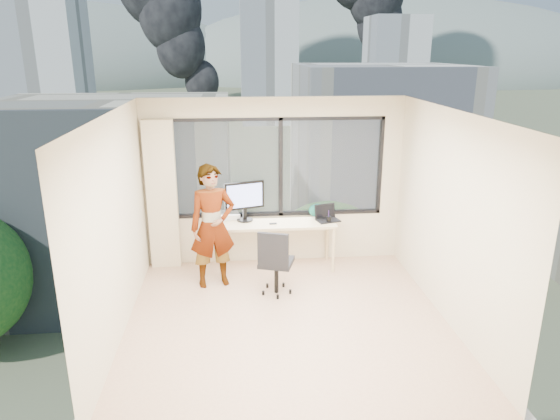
{
  "coord_description": "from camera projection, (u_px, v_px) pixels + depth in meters",
  "views": [
    {
      "loc": [
        -0.6,
        -5.67,
        3.28
      ],
      "look_at": [
        0.0,
        1.0,
        1.15
      ],
      "focal_mm": 32.61,
      "sensor_mm": 36.0,
      "label": 1
    }
  ],
  "objects": [
    {
      "name": "wall_front",
      "position": [
        313.0,
        304.0,
        4.13
      ],
      "size": [
        4.0,
        0.01,
        2.6
      ],
      "primitive_type": "cube",
      "color": "beige",
      "rests_on": "ground"
    },
    {
      "name": "game_console",
      "position": [
        228.0,
        215.0,
        7.94
      ],
      "size": [
        0.38,
        0.34,
        0.08
      ],
      "primitive_type": "cube",
      "rotation": [
        0.0,
        0.0,
        0.16
      ],
      "color": "white",
      "rests_on": "desk"
    },
    {
      "name": "ceiling",
      "position": [
        288.0,
        113.0,
        5.64
      ],
      "size": [
        4.0,
        4.0,
        0.01
      ],
      "primitive_type": "cube",
      "color": "white",
      "rests_on": "ground"
    },
    {
      "name": "tree_b",
      "position": [
        326.0,
        303.0,
        26.73
      ],
      "size": [
        7.6,
        7.6,
        9.0
      ],
      "primitive_type": null,
      "color": "#1A501E",
      "rests_on": "exterior_ground"
    },
    {
      "name": "exterior_ground",
      "position": [
        236.0,
        123.0,
        124.56
      ],
      "size": [
        400.0,
        400.0,
        0.04
      ],
      "primitive_type": "cube",
      "color": "#515B3D",
      "rests_on": "ground"
    },
    {
      "name": "pen_cup",
      "position": [
        329.0,
        219.0,
        7.74
      ],
      "size": [
        0.09,
        0.09,
        0.09
      ],
      "primitive_type": "cylinder",
      "rotation": [
        0.0,
        0.0,
        -0.23
      ],
      "color": "black",
      "rests_on": "desk"
    },
    {
      "name": "floor",
      "position": [
        287.0,
        320.0,
        6.42
      ],
      "size": [
        4.0,
        4.0,
        0.01
      ],
      "primitive_type": "cube",
      "color": "tan",
      "rests_on": "ground"
    },
    {
      "name": "far_tower_a",
      "position": [
        45.0,
        67.0,
        93.59
      ],
      "size": [
        14.0,
        14.0,
        28.0
      ],
      "primitive_type": "cube",
      "color": "silver",
      "rests_on": "exterior_ground"
    },
    {
      "name": "far_tower_b",
      "position": [
        268.0,
        59.0,
        120.71
      ],
      "size": [
        13.0,
        13.0,
        30.0
      ],
      "primitive_type": "cube",
      "color": "silver",
      "rests_on": "exterior_ground"
    },
    {
      "name": "chair",
      "position": [
        276.0,
        260.0,
        7.02
      ],
      "size": [
        0.63,
        0.63,
        0.98
      ],
      "primitive_type": null,
      "rotation": [
        0.0,
        0.0,
        -0.3
      ],
      "color": "black",
      "rests_on": "floor"
    },
    {
      "name": "handbag",
      "position": [
        317.0,
        210.0,
        7.99
      ],
      "size": [
        0.27,
        0.14,
        0.21
      ],
      "primitive_type": "ellipsoid",
      "rotation": [
        0.0,
        0.0,
        -0.01
      ],
      "color": "#0C493F",
      "rests_on": "desk"
    },
    {
      "name": "near_bldg_b",
      "position": [
        376.0,
        158.0,
        45.34
      ],
      "size": [
        14.0,
        13.0,
        16.0
      ],
      "primitive_type": "cube",
      "color": "silver",
      "rests_on": "exterior_ground"
    },
    {
      "name": "tree_c",
      "position": [
        470.0,
        182.0,
        49.01
      ],
      "size": [
        8.4,
        8.4,
        10.0
      ],
      "primitive_type": null,
      "color": "#1A501E",
      "rests_on": "exterior_ground"
    },
    {
      "name": "far_tower_d",
      "position": [
        23.0,
        72.0,
        144.55
      ],
      "size": [
        16.0,
        14.0,
        22.0
      ],
      "primitive_type": "cube",
      "color": "silver",
      "rests_on": "exterior_ground"
    },
    {
      "name": "window_wall",
      "position": [
        277.0,
        167.0,
        7.86
      ],
      "size": [
        3.3,
        0.16,
        1.55
      ],
      "primitive_type": null,
      "color": "black",
      "rests_on": "ground"
    },
    {
      "name": "desk",
      "position": [
        276.0,
        245.0,
        7.89
      ],
      "size": [
        1.8,
        0.6,
        0.75
      ],
      "primitive_type": "cube",
      "color": "beige",
      "rests_on": "floor"
    },
    {
      "name": "far_tower_c",
      "position": [
        394.0,
        65.0,
        143.48
      ],
      "size": [
        15.0,
        15.0,
        26.0
      ],
      "primitive_type": "cube",
      "color": "silver",
      "rests_on": "exterior_ground"
    },
    {
      "name": "hill_a",
      "position": [
        33.0,
        79.0,
        304.08
      ],
      "size": [
        288.0,
        216.0,
        90.0
      ],
      "primitive_type": "ellipsoid",
      "color": "slate",
      "rests_on": "exterior_ground"
    },
    {
      "name": "wall_left",
      "position": [
        115.0,
        228.0,
        5.86
      ],
      "size": [
        0.01,
        4.0,
        2.6
      ],
      "primitive_type": "cube",
      "color": "beige",
      "rests_on": "ground"
    },
    {
      "name": "near_bldg_a",
      "position": [
        118.0,
        200.0,
        36.24
      ],
      "size": [
        16.0,
        12.0,
        14.0
      ],
      "primitive_type": "cube",
      "color": "beige",
      "rests_on": "exterior_ground"
    },
    {
      "name": "person",
      "position": [
        213.0,
        226.0,
        7.16
      ],
      "size": [
        0.73,
        0.57,
        1.78
      ],
      "primitive_type": "imported",
      "rotation": [
        0.0,
        0.0,
        0.24
      ],
      "color": "#2D2D33",
      "rests_on": "floor"
    },
    {
      "name": "wall_right",
      "position": [
        450.0,
        219.0,
        6.2
      ],
      "size": [
        0.01,
        4.0,
        2.6
      ],
      "primitive_type": "cube",
      "color": "beige",
      "rests_on": "ground"
    },
    {
      "name": "hill_b",
      "position": [
        391.0,
        77.0,
        323.0
      ],
      "size": [
        300.0,
        220.0,
        96.0
      ],
      "primitive_type": "ellipsoid",
      "color": "slate",
      "rests_on": "exterior_ground"
    },
    {
      "name": "laptop",
      "position": [
        328.0,
        214.0,
        7.78
      ],
      "size": [
        0.42,
        0.44,
        0.22
      ],
      "primitive_type": null,
      "rotation": [
        0.0,
        0.0,
        0.27
      ],
      "color": "black",
      "rests_on": "desk"
    },
    {
      "name": "curtain",
      "position": [
        162.0,
        196.0,
        7.71
      ],
      "size": [
        0.45,
        0.14,
        2.3
      ],
      "primitive_type": "cube",
      "color": "beige",
      "rests_on": "floor"
    },
    {
      "name": "monitor",
      "position": [
        244.0,
        201.0,
        7.74
      ],
      "size": [
        0.64,
        0.31,
        0.62
      ],
      "primitive_type": null,
      "rotation": [
        0.0,
        0.0,
        0.3
      ],
      "color": "black",
      "rests_on": "desk"
    },
    {
      "name": "cellphone",
      "position": [
        273.0,
        224.0,
        7.68
      ],
      "size": [
        0.11,
        0.06,
        0.01
      ],
      "primitive_type": "cube",
      "rotation": [
        0.0,
        0.0,
        0.04
      ],
      "color": "black",
      "rests_on": "desk"
    }
  ]
}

